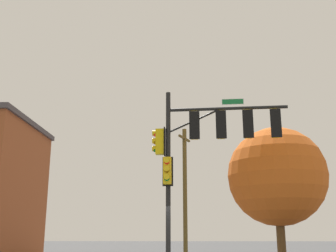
% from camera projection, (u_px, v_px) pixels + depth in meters
% --- Properties ---
extents(signal_pole_assembly, '(5.77, 1.16, 7.42)m').
position_uv_depth(signal_pole_assembly, '(203.00, 143.00, 17.42)').
color(signal_pole_assembly, black).
rests_on(signal_pole_assembly, ground_plane).
extents(utility_pole, '(0.75, 1.72, 7.81)m').
position_uv_depth(utility_pole, '(185.00, 189.00, 25.22)').
color(utility_pole, brown).
rests_on(utility_pole, ground_plane).
extents(tree_mid, '(4.78, 4.78, 6.51)m').
position_uv_depth(tree_mid, '(277.00, 176.00, 20.05)').
color(tree_mid, brown).
rests_on(tree_mid, ground_plane).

